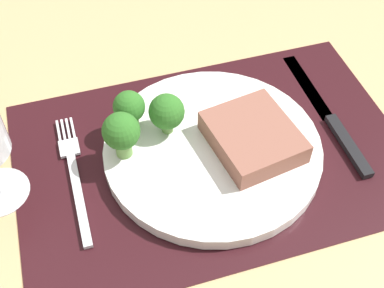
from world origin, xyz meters
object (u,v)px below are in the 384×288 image
object	(u,v)px
plate	(212,149)
fork	(75,175)
steak	(253,137)
knife	(332,120)

from	to	relation	value
plate	fork	bearing A→B (deg)	175.12
steak	fork	xyz separation A→B (cm)	(-21.17, 2.70, -2.75)
steak	fork	size ratio (longest dim) A/B	0.56
plate	fork	world-z (taller)	plate
knife	plate	bearing A→B (deg)	-176.16
plate	fork	distance (cm)	16.70
fork	steak	bearing A→B (deg)	-7.34
plate	steak	bearing A→B (deg)	-15.67
plate	fork	xyz separation A→B (cm)	(-16.63, 1.42, -0.55)
plate	knife	world-z (taller)	plate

